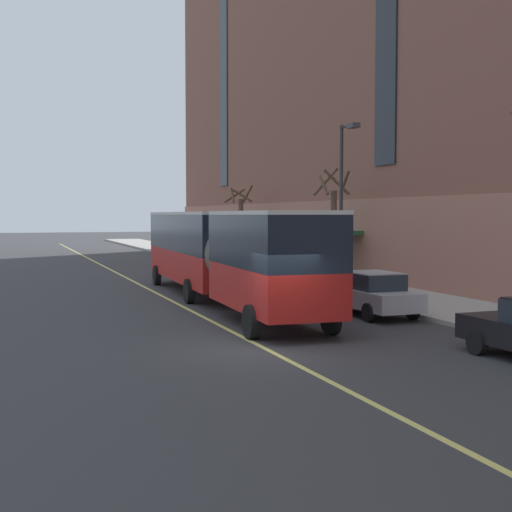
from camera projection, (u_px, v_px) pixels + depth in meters
The scene contains 11 objects.
ground_plane at pixel (274, 347), 19.25m from camera, with size 260.00×260.00×0.00m, color #38383A.
sidewalk at pixel (479, 314), 25.04m from camera, with size 4.73×160.00×0.15m, color #ADA89E.
city_bus at pixel (220, 250), 28.74m from camera, with size 3.45×19.96×3.69m.
parked_car_silver_0 at pixel (371, 293), 25.22m from camera, with size 1.98×4.67×1.56m.
parked_car_navy_3 at pixel (243, 266), 38.68m from camera, with size 1.94×4.51×1.56m.
parked_car_black_5 at pixel (189, 255), 49.56m from camera, with size 2.03×4.35×1.56m.
street_tree_far_uptown at pixel (333, 224), 36.18m from camera, with size 1.58×1.75×5.87m.
street_tree_far_downtown at pixel (241, 223), 50.28m from camera, with size 1.82×2.07×5.51m.
street_lamp at pixel (343, 191), 30.93m from camera, with size 0.36×1.48×7.31m.
fire_hydrant at pixel (348, 287), 30.50m from camera, with size 0.42×0.24×0.72m.
lane_centerline at pixel (230, 330), 21.96m from camera, with size 0.16×140.00×0.01m, color #E0D66B.
Camera 1 is at (-6.85, -17.81, 3.57)m, focal length 50.00 mm.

